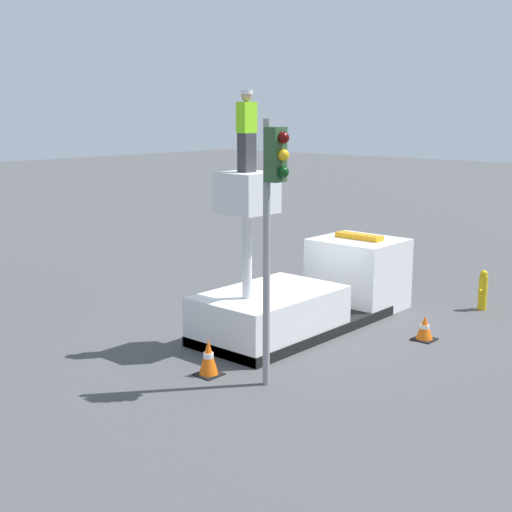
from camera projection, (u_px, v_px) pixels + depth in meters
name	position (u px, v px, depth m)	size (l,w,h in m)	color
ground_plane	(295.00, 329.00, 17.60)	(120.00, 120.00, 0.00)	#4C4C4F
bucket_truck	(310.00, 293.00, 17.86)	(6.47, 2.28, 3.99)	black
worker	(247.00, 131.00, 15.33)	(0.40, 0.26, 1.75)	#38383D
traffic_light_pole	(272.00, 201.00, 13.25)	(0.34, 0.57, 5.16)	gray
fire_hydrant	(483.00, 290.00, 19.25)	(0.47, 0.23, 1.10)	gold
traffic_cone_rear	(208.00, 358.00, 14.49)	(0.49, 0.49, 0.77)	black
traffic_cone_curbside	(425.00, 329.00, 16.75)	(0.50, 0.50, 0.59)	black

